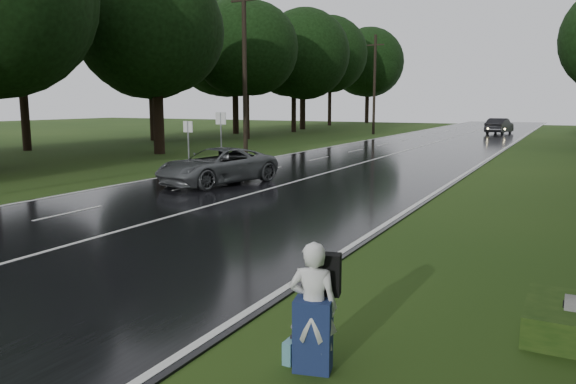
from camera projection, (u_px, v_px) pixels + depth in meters
name	position (u px, v px, depth m)	size (l,w,h in m)	color
ground	(90.00, 241.00, 13.13)	(160.00, 160.00, 0.00)	#253D12
road	(368.00, 161.00, 30.62)	(12.00, 140.00, 0.04)	black
lane_center	(368.00, 161.00, 30.62)	(0.12, 140.00, 0.01)	silver
grey_car	(217.00, 166.00, 22.00)	(2.38, 5.17, 1.44)	#4F5254
far_car	(499.00, 126.00, 57.15)	(1.71, 4.91, 1.62)	black
hitchhiker	(314.00, 311.00, 6.69)	(0.68, 0.64, 1.64)	silver
suitcase	(294.00, 349.00, 7.05)	(0.12, 0.43, 0.30)	teal
utility_pole_mid	(246.00, 154.00, 35.12)	(1.80, 0.28, 10.52)	black
utility_pole_far	(373.00, 134.00, 57.06)	(1.80, 0.28, 10.06)	black
road_sign_a	(189.00, 167.00, 27.93)	(0.57, 0.10, 2.35)	white
road_sign_b	(222.00, 162.00, 30.48)	(0.66, 0.10, 2.74)	white
tree_left_d	(160.00, 154.00, 35.41)	(9.01, 9.01, 14.07)	black
tree_left_e	(247.00, 139.00, 49.89)	(9.39, 9.39, 14.68)	black
tree_left_f	(294.00, 132.00, 61.52)	(9.24, 9.24, 14.44)	black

